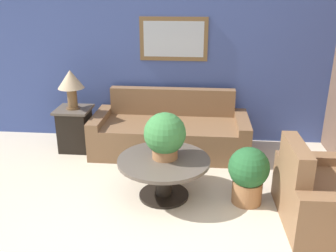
% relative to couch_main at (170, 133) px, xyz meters
% --- Properties ---
extents(wall_back, '(6.57, 0.09, 2.60)m').
position_rel_couch_main_xyz_m(wall_back, '(0.04, 0.54, 1.02)').
color(wall_back, '#42569E').
rests_on(wall_back, ground_plane).
extents(couch_main, '(2.24, 0.94, 0.87)m').
position_rel_couch_main_xyz_m(couch_main, '(0.00, 0.00, 0.00)').
color(couch_main, brown).
rests_on(couch_main, ground_plane).
extents(armchair, '(0.90, 1.10, 0.87)m').
position_rel_couch_main_xyz_m(armchair, '(1.72, -1.63, 0.00)').
color(armchair, brown).
rests_on(armchair, ground_plane).
extents(coffee_table, '(1.05, 1.05, 0.48)m').
position_rel_couch_main_xyz_m(coffee_table, '(0.04, -1.29, 0.06)').
color(coffee_table, black).
rests_on(coffee_table, ground_plane).
extents(side_table, '(0.50, 0.50, 0.64)m').
position_rel_couch_main_xyz_m(side_table, '(-1.41, -0.07, 0.04)').
color(side_table, black).
rests_on(side_table, ground_plane).
extents(table_lamp, '(0.37, 0.37, 0.57)m').
position_rel_couch_main_xyz_m(table_lamp, '(-1.41, -0.07, 0.75)').
color(table_lamp, brown).
rests_on(table_lamp, side_table).
extents(potted_plant_on_table, '(0.47, 0.47, 0.54)m').
position_rel_couch_main_xyz_m(potted_plant_on_table, '(0.04, -1.25, 0.47)').
color(potted_plant_on_table, '#9E6B42').
rests_on(potted_plant_on_table, coffee_table).
extents(potted_plant_floor, '(0.46, 0.46, 0.67)m').
position_rel_couch_main_xyz_m(potted_plant_floor, '(0.99, -1.33, 0.08)').
color(potted_plant_floor, '#9E6B42').
rests_on(potted_plant_floor, ground_plane).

